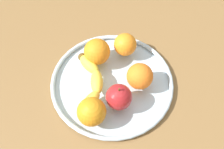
# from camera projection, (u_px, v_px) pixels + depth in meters

# --- Properties ---
(ground_plane) EXTENTS (1.33, 1.33, 0.04)m
(ground_plane) POSITION_uv_depth(u_px,v_px,m) (112.00, 87.00, 0.76)
(ground_plane) COLOR brown
(fruit_bowl) EXTENTS (0.34, 0.34, 0.02)m
(fruit_bowl) POSITION_uv_depth(u_px,v_px,m) (112.00, 82.00, 0.73)
(fruit_bowl) COLOR silver
(fruit_bowl) RESTS_ON ground_plane
(banana) EXTENTS (0.21, 0.08, 0.03)m
(banana) POSITION_uv_depth(u_px,v_px,m) (91.00, 81.00, 0.71)
(banana) COLOR yellow
(banana) RESTS_ON fruit_bowl
(apple) EXTENTS (0.07, 0.07, 0.08)m
(apple) POSITION_uv_depth(u_px,v_px,m) (119.00, 97.00, 0.66)
(apple) COLOR #AD2024
(apple) RESTS_ON fruit_bowl
(orange_center) EXTENTS (0.07, 0.07, 0.07)m
(orange_center) POSITION_uv_depth(u_px,v_px,m) (140.00, 76.00, 0.69)
(orange_center) COLOR orange
(orange_center) RESTS_ON fruit_bowl
(orange_front_left) EXTENTS (0.07, 0.07, 0.07)m
(orange_front_left) POSITION_uv_depth(u_px,v_px,m) (125.00, 45.00, 0.76)
(orange_front_left) COLOR orange
(orange_front_left) RESTS_ON fruit_bowl
(orange_front_right) EXTENTS (0.08, 0.08, 0.08)m
(orange_front_right) POSITION_uv_depth(u_px,v_px,m) (97.00, 52.00, 0.74)
(orange_front_right) COLOR orange
(orange_front_right) RESTS_ON fruit_bowl
(orange_back_left) EXTENTS (0.07, 0.07, 0.07)m
(orange_back_left) POSITION_uv_depth(u_px,v_px,m) (92.00, 112.00, 0.63)
(orange_back_left) COLOR orange
(orange_back_left) RESTS_ON fruit_bowl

